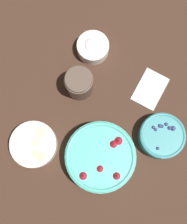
# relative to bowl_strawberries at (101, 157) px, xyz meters

# --- Properties ---
(ground_plane) EXTENTS (4.00, 4.00, 0.00)m
(ground_plane) POSITION_rel_bowl_strawberries_xyz_m (0.07, 0.08, -0.04)
(ground_plane) COLOR #382319
(bowl_strawberries) EXTENTS (0.23, 0.23, 0.09)m
(bowl_strawberries) POSITION_rel_bowl_strawberries_xyz_m (0.00, 0.00, 0.00)
(bowl_strawberries) COLOR #47AD9E
(bowl_strawberries) RESTS_ON ground_plane
(bowl_blueberries) EXTENTS (0.15, 0.15, 0.06)m
(bowl_blueberries) POSITION_rel_bowl_strawberries_xyz_m (0.17, -0.13, -0.01)
(bowl_blueberries) COLOR teal
(bowl_blueberries) RESTS_ON ground_plane
(bowl_bananas) EXTENTS (0.15, 0.15, 0.05)m
(bowl_bananas) POSITION_rel_bowl_strawberries_xyz_m (-0.09, 0.21, -0.01)
(bowl_bananas) COLOR silver
(bowl_bananas) RESTS_ON ground_plane
(bowl_cream) EXTENTS (0.11, 0.11, 0.06)m
(bowl_cream) POSITION_rel_bowl_strawberries_xyz_m (0.30, 0.23, -0.01)
(bowl_cream) COLOR silver
(bowl_cream) RESTS_ON ground_plane
(jar_chocolate) EXTENTS (0.10, 0.10, 0.11)m
(jar_chocolate) POSITION_rel_bowl_strawberries_xyz_m (0.16, 0.19, 0.01)
(jar_chocolate) COLOR #4C3D33
(jar_chocolate) RESTS_ON ground_plane
(napkin) EXTENTS (0.14, 0.10, 0.01)m
(napkin) POSITION_rel_bowl_strawberries_xyz_m (0.30, -0.01, -0.04)
(napkin) COLOR #B2BCC6
(napkin) RESTS_ON ground_plane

